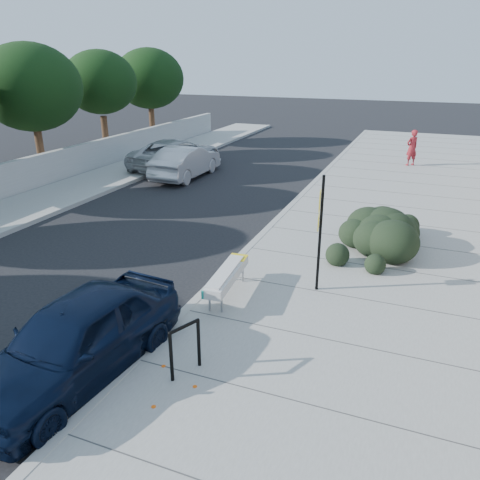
{
  "coord_description": "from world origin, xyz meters",
  "views": [
    {
      "loc": [
        4.58,
        -8.16,
        5.49
      ],
      "look_at": [
        0.35,
        2.46,
        1.0
      ],
      "focal_mm": 35.0,
      "sensor_mm": 36.0,
      "label": 1
    }
  ],
  "objects_px": {
    "bench": "(227,276)",
    "bike_rack": "(185,344)",
    "suv_silver": "(176,154)",
    "pedestrian": "(412,148)",
    "wagon_silver": "(186,162)",
    "sedan_navy": "(77,339)",
    "sign_post": "(320,228)"
  },
  "relations": [
    {
      "from": "suv_silver",
      "to": "sedan_navy",
      "type": "bearing_deg",
      "value": 120.47
    },
    {
      "from": "sign_post",
      "to": "sedan_navy",
      "type": "distance_m",
      "value": 5.82
    },
    {
      "from": "pedestrian",
      "to": "wagon_silver",
      "type": "bearing_deg",
      "value": -11.97
    },
    {
      "from": "bike_rack",
      "to": "sign_post",
      "type": "xyz_separation_m",
      "value": [
        1.43,
        4.09,
        1.01
      ]
    },
    {
      "from": "sign_post",
      "to": "suv_silver",
      "type": "relative_size",
      "value": 0.51
    },
    {
      "from": "bench",
      "to": "sign_post",
      "type": "xyz_separation_m",
      "value": [
        1.91,
        1.09,
        1.1
      ]
    },
    {
      "from": "sedan_navy",
      "to": "pedestrian",
      "type": "distance_m",
      "value": 20.99
    },
    {
      "from": "suv_silver",
      "to": "pedestrian",
      "type": "xyz_separation_m",
      "value": [
        11.36,
        4.72,
        0.29
      ]
    },
    {
      "from": "bike_rack",
      "to": "pedestrian",
      "type": "height_order",
      "value": "pedestrian"
    },
    {
      "from": "bench",
      "to": "pedestrian",
      "type": "distance_m",
      "value": 17.19
    },
    {
      "from": "sign_post",
      "to": "wagon_silver",
      "type": "bearing_deg",
      "value": 122.18
    },
    {
      "from": "suv_silver",
      "to": "bench",
      "type": "bearing_deg",
      "value": 131.1
    },
    {
      "from": "sedan_navy",
      "to": "wagon_silver",
      "type": "height_order",
      "value": "sedan_navy"
    },
    {
      "from": "suv_silver",
      "to": "pedestrian",
      "type": "bearing_deg",
      "value": -149.97
    },
    {
      "from": "bench",
      "to": "sign_post",
      "type": "bearing_deg",
      "value": 25.15
    },
    {
      "from": "bike_rack",
      "to": "suv_silver",
      "type": "relative_size",
      "value": 0.18
    },
    {
      "from": "bench",
      "to": "wagon_silver",
      "type": "relative_size",
      "value": 0.47
    },
    {
      "from": "sedan_navy",
      "to": "wagon_silver",
      "type": "relative_size",
      "value": 0.97
    },
    {
      "from": "sedan_navy",
      "to": "wagon_silver",
      "type": "bearing_deg",
      "value": 115.81
    },
    {
      "from": "wagon_silver",
      "to": "pedestrian",
      "type": "distance_m",
      "value": 11.77
    },
    {
      "from": "bench",
      "to": "bike_rack",
      "type": "xyz_separation_m",
      "value": [
        0.48,
        -3.0,
        0.09
      ]
    },
    {
      "from": "bench",
      "to": "sedan_navy",
      "type": "distance_m",
      "value": 3.86
    },
    {
      "from": "bike_rack",
      "to": "suv_silver",
      "type": "bearing_deg",
      "value": 143.16
    },
    {
      "from": "sign_post",
      "to": "suv_silver",
      "type": "height_order",
      "value": "sign_post"
    },
    {
      "from": "wagon_silver",
      "to": "pedestrian",
      "type": "height_order",
      "value": "pedestrian"
    },
    {
      "from": "bench",
      "to": "bike_rack",
      "type": "distance_m",
      "value": 3.04
    },
    {
      "from": "bike_rack",
      "to": "sedan_navy",
      "type": "height_order",
      "value": "sedan_navy"
    },
    {
      "from": "bench",
      "to": "suv_silver",
      "type": "bearing_deg",
      "value": 118.99
    },
    {
      "from": "bench",
      "to": "wagon_silver",
      "type": "bearing_deg",
      "value": 117.59
    },
    {
      "from": "sign_post",
      "to": "bench",
      "type": "bearing_deg",
      "value": -160.05
    },
    {
      "from": "bench",
      "to": "suv_silver",
      "type": "distance_m",
      "value": 14.6
    },
    {
      "from": "suv_silver",
      "to": "bike_rack",
      "type": "bearing_deg",
      "value": 126.94
    }
  ]
}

